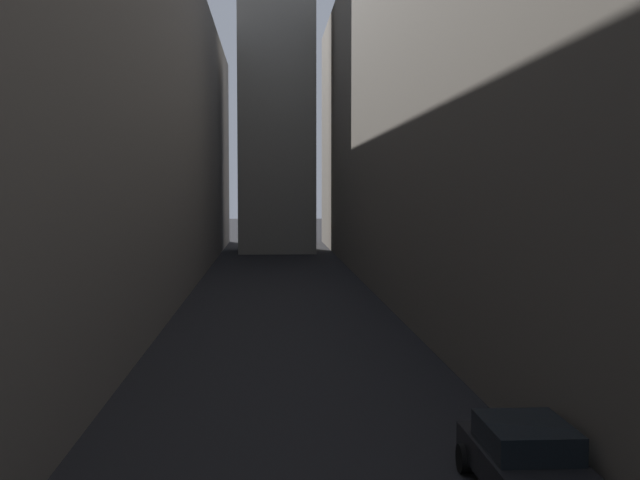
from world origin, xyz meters
TOP-DOWN VIEW (x-y plane):
  - ground_plane at (0.00, 48.00)m, footprint 264.00×264.00m
  - building_block_left at (-10.57, 50.00)m, footprint 10.13×108.00m
  - building_block_right at (12.41, 50.00)m, footprint 13.82×108.00m
  - parked_car_right_far at (4.40, 23.74)m, footprint 2.05×4.36m

SIDE VIEW (x-z plane):
  - ground_plane at x=0.00m, z-range 0.00..0.00m
  - parked_car_right_far at x=4.40m, z-range 0.03..1.55m
  - building_block_left at x=-10.57m, z-range 0.00..20.80m
  - building_block_right at x=12.41m, z-range 0.00..23.94m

